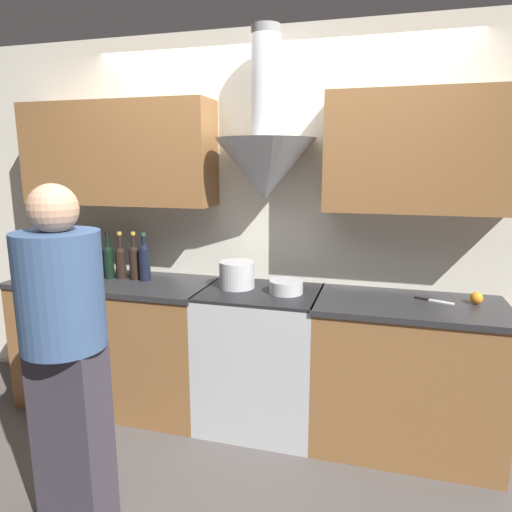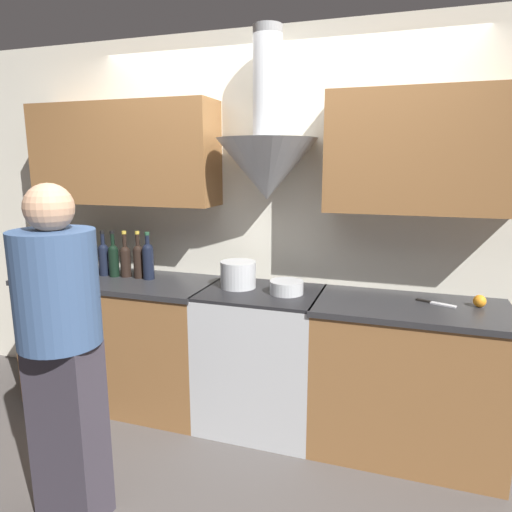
{
  "view_description": "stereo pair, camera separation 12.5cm",
  "coord_description": "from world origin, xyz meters",
  "px_view_note": "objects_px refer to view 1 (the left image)",
  "views": [
    {
      "loc": [
        0.74,
        -2.41,
        1.74
      ],
      "look_at": [
        0.0,
        0.22,
        1.18
      ],
      "focal_mm": 32.0,
      "sensor_mm": 36.0,
      "label": 1
    },
    {
      "loc": [
        0.86,
        -2.38,
        1.74
      ],
      "look_at": [
        0.0,
        0.22,
        1.18
      ],
      "focal_mm": 32.0,
      "sensor_mm": 36.0,
      "label": 2
    }
  ],
  "objects_px": {
    "wine_bottle_4": "(87,257)",
    "wine_bottle_8": "(134,260)",
    "stove_range": "(260,358)",
    "orange_fruit": "(476,298)",
    "wine_bottle_7": "(121,260)",
    "wine_bottle_1": "(55,257)",
    "person_foreground_left": "(66,349)",
    "wine_bottle_6": "(109,260)",
    "wine_bottle_3": "(78,257)",
    "stock_pot": "(237,275)",
    "wine_bottle_2": "(68,257)",
    "mixing_bowl": "(286,287)",
    "wine_bottle_0": "(44,256)",
    "wine_bottle_5": "(98,259)",
    "wine_bottle_9": "(144,260)"
  },
  "relations": [
    {
      "from": "stove_range",
      "to": "wine_bottle_7",
      "type": "distance_m",
      "value": 1.2
    },
    {
      "from": "wine_bottle_2",
      "to": "wine_bottle_5",
      "type": "height_order",
      "value": "wine_bottle_5"
    },
    {
      "from": "wine_bottle_0",
      "to": "wine_bottle_1",
      "type": "distance_m",
      "value": 0.11
    },
    {
      "from": "wine_bottle_1",
      "to": "wine_bottle_2",
      "type": "relative_size",
      "value": 0.94
    },
    {
      "from": "wine_bottle_3",
      "to": "person_foreground_left",
      "type": "bearing_deg",
      "value": -56.12
    },
    {
      "from": "stove_range",
      "to": "wine_bottle_4",
      "type": "xyz_separation_m",
      "value": [
        -1.3,
        0.03,
        0.6
      ]
    },
    {
      "from": "wine_bottle_5",
      "to": "wine_bottle_9",
      "type": "bearing_deg",
      "value": 0.41
    },
    {
      "from": "wine_bottle_7",
      "to": "wine_bottle_6",
      "type": "bearing_deg",
      "value": -166.18
    },
    {
      "from": "wine_bottle_6",
      "to": "orange_fruit",
      "type": "bearing_deg",
      "value": 0.94
    },
    {
      "from": "stock_pot",
      "to": "wine_bottle_0",
      "type": "bearing_deg",
      "value": 179.58
    },
    {
      "from": "wine_bottle_5",
      "to": "mixing_bowl",
      "type": "distance_m",
      "value": 1.39
    },
    {
      "from": "wine_bottle_9",
      "to": "stock_pot",
      "type": "height_order",
      "value": "wine_bottle_9"
    },
    {
      "from": "wine_bottle_2",
      "to": "orange_fruit",
      "type": "distance_m",
      "value": 2.77
    },
    {
      "from": "wine_bottle_4",
      "to": "wine_bottle_7",
      "type": "bearing_deg",
      "value": 5.43
    },
    {
      "from": "wine_bottle_2",
      "to": "wine_bottle_9",
      "type": "distance_m",
      "value": 0.63
    },
    {
      "from": "stove_range",
      "to": "wine_bottle_7",
      "type": "relative_size",
      "value": 2.78
    },
    {
      "from": "wine_bottle_2",
      "to": "wine_bottle_3",
      "type": "bearing_deg",
      "value": -0.58
    },
    {
      "from": "stove_range",
      "to": "wine_bottle_4",
      "type": "distance_m",
      "value": 1.44
    },
    {
      "from": "wine_bottle_4",
      "to": "wine_bottle_1",
      "type": "bearing_deg",
      "value": 178.72
    },
    {
      "from": "wine_bottle_6",
      "to": "person_foreground_left",
      "type": "xyz_separation_m",
      "value": [
        0.5,
        -1.13,
        -0.16
      ]
    },
    {
      "from": "wine_bottle_3",
      "to": "wine_bottle_0",
      "type": "bearing_deg",
      "value": -179.26
    },
    {
      "from": "wine_bottle_2",
      "to": "stock_pot",
      "type": "relative_size",
      "value": 1.41
    },
    {
      "from": "wine_bottle_4",
      "to": "wine_bottle_8",
      "type": "bearing_deg",
      "value": 3.83
    },
    {
      "from": "wine_bottle_3",
      "to": "wine_bottle_5",
      "type": "distance_m",
      "value": 0.18
    },
    {
      "from": "wine_bottle_4",
      "to": "wine_bottle_6",
      "type": "relative_size",
      "value": 1.07
    },
    {
      "from": "wine_bottle_1",
      "to": "wine_bottle_5",
      "type": "height_order",
      "value": "wine_bottle_5"
    },
    {
      "from": "stove_range",
      "to": "stock_pot",
      "type": "relative_size",
      "value": 3.98
    },
    {
      "from": "stove_range",
      "to": "orange_fruit",
      "type": "height_order",
      "value": "orange_fruit"
    },
    {
      "from": "mixing_bowl",
      "to": "person_foreground_left",
      "type": "height_order",
      "value": "person_foreground_left"
    },
    {
      "from": "wine_bottle_5",
      "to": "orange_fruit",
      "type": "distance_m",
      "value": 2.51
    },
    {
      "from": "wine_bottle_1",
      "to": "wine_bottle_7",
      "type": "xyz_separation_m",
      "value": [
        0.54,
        0.02,
        0.0
      ]
    },
    {
      "from": "wine_bottle_7",
      "to": "wine_bottle_2",
      "type": "bearing_deg",
      "value": 179.93
    },
    {
      "from": "wine_bottle_4",
      "to": "mixing_bowl",
      "type": "relative_size",
      "value": 1.68
    },
    {
      "from": "wine_bottle_4",
      "to": "wine_bottle_7",
      "type": "relative_size",
      "value": 1.07
    },
    {
      "from": "wine_bottle_4",
      "to": "orange_fruit",
      "type": "xyz_separation_m",
      "value": [
        2.59,
        0.04,
        -0.11
      ]
    },
    {
      "from": "stock_pot",
      "to": "wine_bottle_3",
      "type": "bearing_deg",
      "value": 179.3
    },
    {
      "from": "wine_bottle_1",
      "to": "person_foreground_left",
      "type": "distance_m",
      "value": 1.49
    },
    {
      "from": "wine_bottle_0",
      "to": "wine_bottle_1",
      "type": "xyz_separation_m",
      "value": [
        0.1,
        -0.01,
        0.0
      ]
    },
    {
      "from": "mixing_bowl",
      "to": "wine_bottle_3",
      "type": "bearing_deg",
      "value": 177.86
    },
    {
      "from": "wine_bottle_3",
      "to": "person_foreground_left",
      "type": "distance_m",
      "value": 1.39
    },
    {
      "from": "orange_fruit",
      "to": "wine_bottle_3",
      "type": "bearing_deg",
      "value": -179.59
    },
    {
      "from": "wine_bottle_0",
      "to": "wine_bottle_7",
      "type": "height_order",
      "value": "wine_bottle_7"
    },
    {
      "from": "wine_bottle_8",
      "to": "mixing_bowl",
      "type": "xyz_separation_m",
      "value": [
        1.1,
        -0.06,
        -0.09
      ]
    },
    {
      "from": "wine_bottle_1",
      "to": "wine_bottle_6",
      "type": "bearing_deg",
      "value": -0.29
    },
    {
      "from": "stove_range",
      "to": "wine_bottle_3",
      "type": "bearing_deg",
      "value": 177.75
    },
    {
      "from": "stock_pot",
      "to": "wine_bottle_1",
      "type": "bearing_deg",
      "value": -179.87
    },
    {
      "from": "mixing_bowl",
      "to": "wine_bottle_1",
      "type": "bearing_deg",
      "value": 178.69
    },
    {
      "from": "wine_bottle_1",
      "to": "stock_pot",
      "type": "height_order",
      "value": "wine_bottle_1"
    },
    {
      "from": "orange_fruit",
      "to": "wine_bottle_2",
      "type": "bearing_deg",
      "value": -179.62
    },
    {
      "from": "stock_pot",
      "to": "orange_fruit",
      "type": "distance_m",
      "value": 1.46
    }
  ]
}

